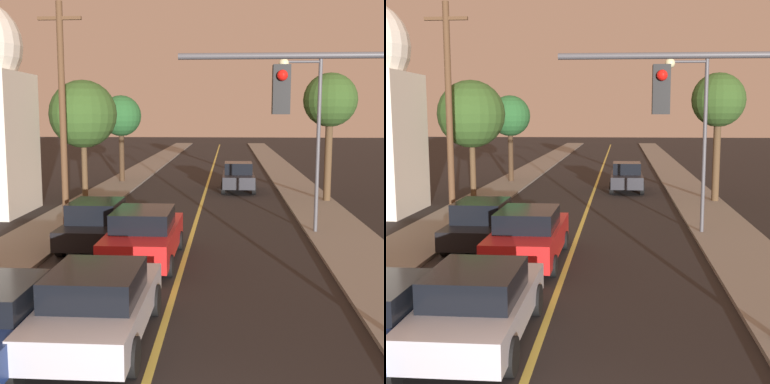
{
  "view_description": "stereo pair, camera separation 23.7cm",
  "coord_description": "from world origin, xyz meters",
  "views": [
    {
      "loc": [
        1.32,
        -5.84,
        4.39
      ],
      "look_at": [
        0.0,
        13.42,
        1.6
      ],
      "focal_mm": 50.0,
      "sensor_mm": 36.0,
      "label": 1
    },
    {
      "loc": [
        1.56,
        -5.82,
        4.39
      ],
      "look_at": [
        0.0,
        13.42,
        1.6
      ],
      "focal_mm": 50.0,
      "sensor_mm": 36.0,
      "label": 2
    }
  ],
  "objects": [
    {
      "name": "road_surface",
      "position": [
        0.0,
        36.0,
        0.01
      ],
      "size": [
        8.41,
        80.0,
        0.01
      ],
      "color": "black",
      "rests_on": "ground"
    },
    {
      "name": "sidewalk_left",
      "position": [
        -5.46,
        36.0,
        0.06
      ],
      "size": [
        2.5,
        80.0,
        0.12
      ],
      "color": "gray",
      "rests_on": "ground"
    },
    {
      "name": "sidewalk_right",
      "position": [
        5.46,
        36.0,
        0.06
      ],
      "size": [
        2.5,
        80.0,
        0.12
      ],
      "color": "gray",
      "rests_on": "ground"
    },
    {
      "name": "car_near_lane_front",
      "position": [
        -1.18,
        3.94,
        0.77
      ],
      "size": [
        2.01,
        4.51,
        1.5
      ],
      "color": "#A5A8B2",
      "rests_on": "ground"
    },
    {
      "name": "car_near_lane_second",
      "position": [
        -1.18,
        9.71,
        0.81
      ],
      "size": [
        2.02,
        4.87,
        1.63
      ],
      "color": "red",
      "rests_on": "ground"
    },
    {
      "name": "car_outer_lane_second",
      "position": [
        -3.03,
        11.39,
        0.8
      ],
      "size": [
        1.93,
        4.38,
        1.58
      ],
      "color": "black",
      "rests_on": "ground"
    },
    {
      "name": "car_far_oncoming",
      "position": [
        1.89,
        24.99,
        0.83
      ],
      "size": [
        1.91,
        4.03,
        1.66
      ],
      "rotation": [
        0.0,
        0.0,
        3.14
      ],
      "color": "black",
      "rests_on": "ground"
    },
    {
      "name": "traffic_signal_mast",
      "position": [
        3.59,
        4.25,
        3.91
      ],
      "size": [
        4.32,
        0.42,
        5.59
      ],
      "color": "#47474C",
      "rests_on": "ground"
    },
    {
      "name": "streetlamp_right",
      "position": [
        4.18,
        13.81,
        4.2
      ],
      "size": [
        1.55,
        0.36,
        6.29
      ],
      "color": "#47474C",
      "rests_on": "ground"
    },
    {
      "name": "utility_pole_left",
      "position": [
        -4.81,
        13.68,
        4.44
      ],
      "size": [
        1.6,
        0.24,
        8.32
      ],
      "color": "#513823",
      "rests_on": "ground"
    },
    {
      "name": "tree_left_near",
      "position": [
        -6.19,
        21.53,
        4.42
      ],
      "size": [
        3.48,
        3.48,
        6.06
      ],
      "color": "#4C3823",
      "rests_on": "ground"
    },
    {
      "name": "tree_left_far",
      "position": [
        -5.59,
        28.35,
        4.28
      ],
      "size": [
        2.6,
        2.6,
        5.52
      ],
      "color": "#3D2B1C",
      "rests_on": "ground"
    },
    {
      "name": "tree_right_near",
      "position": [
        6.28,
        21.16,
        5.04
      ],
      "size": [
        2.64,
        2.64,
        6.32
      ],
      "color": "#4C3823",
      "rests_on": "ground"
    }
  ]
}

